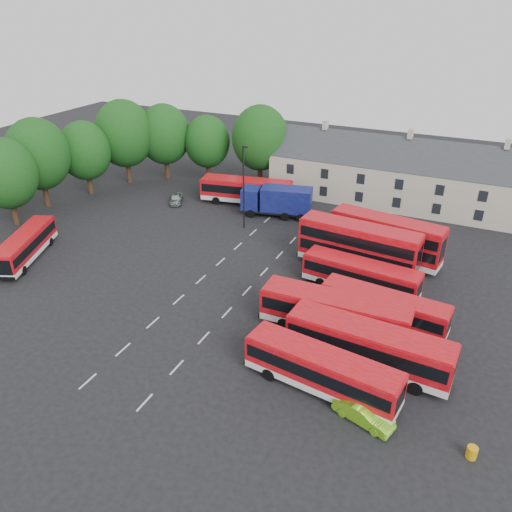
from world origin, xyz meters
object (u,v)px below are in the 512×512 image
object	(u,v)px
bus_dd_south	(359,245)
bus_west	(25,244)
grit_bin	(472,452)
lamppost	(244,185)
box_truck	(278,200)
lime_car	(364,413)
bus_row_a	(322,368)
silver_car	(176,198)

from	to	relation	value
bus_dd_south	bus_west	world-z (taller)	bus_dd_south
grit_bin	lamppost	distance (m)	36.66
bus_dd_south	box_truck	xyz separation A→B (m)	(-12.58, 9.28, -0.66)
bus_west	lime_car	world-z (taller)	bus_west
bus_west	lamppost	distance (m)	24.22
lamppost	bus_row_a	bearing A→B (deg)	-52.75
bus_dd_south	lamppost	world-z (taller)	lamppost
bus_dd_south	box_truck	size ratio (longest dim) A/B	1.34
bus_row_a	silver_car	size ratio (longest dim) A/B	3.09
silver_car	bus_row_a	bearing A→B (deg)	-69.29
bus_row_a	lamppost	size ratio (longest dim) A/B	1.14
box_truck	lime_car	bearing A→B (deg)	-70.24
bus_row_a	lime_car	world-z (taller)	bus_row_a
grit_bin	lamppost	bearing A→B (deg)	138.36
bus_west	silver_car	bearing A→B (deg)	-37.26
lime_car	lamppost	world-z (taller)	lamppost
grit_bin	box_truck	bearing A→B (deg)	130.60
bus_row_a	box_truck	world-z (taller)	box_truck
silver_car	lime_car	world-z (taller)	lime_car
bus_row_a	lamppost	world-z (taller)	lamppost
bus_row_a	bus_west	world-z (taller)	bus_row_a
lime_car	bus_west	bearing A→B (deg)	96.03
bus_dd_south	lime_car	xyz separation A→B (m)	(5.72, -19.70, -2.10)
silver_car	bus_dd_south	bearing A→B (deg)	-43.62
lime_car	lamppost	distance (m)	31.93
lamppost	box_truck	bearing A→B (deg)	65.87
bus_row_a	lime_car	distance (m)	4.03
bus_west	bus_dd_south	bearing A→B (deg)	-91.09
bus_row_a	box_truck	bearing A→B (deg)	126.12
bus_dd_south	lime_car	size ratio (longest dim) A/B	2.95
bus_row_a	bus_west	distance (m)	34.62
bus_dd_south	grit_bin	xyz separation A→B (m)	(12.36, -19.80, -2.37)
grit_bin	silver_car	bearing A→B (deg)	144.78
bus_row_a	bus_west	xyz separation A→B (m)	(-34.15, 5.65, -0.17)
silver_car	lamppost	distance (m)	13.10
silver_car	grit_bin	distance (m)	47.64
lime_car	silver_car	bearing A→B (deg)	66.68
box_truck	silver_car	bearing A→B (deg)	174.06
bus_row_a	bus_dd_south	bearing A→B (deg)	104.75
bus_dd_south	lime_car	distance (m)	20.62
bus_west	lime_car	distance (m)	38.34
lamppost	bus_dd_south	bearing A→B (deg)	-16.33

